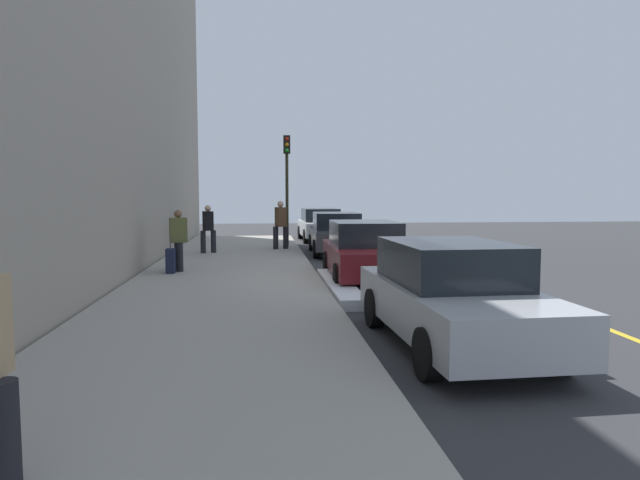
{
  "coord_description": "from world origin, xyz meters",
  "views": [
    {
      "loc": [
        13.65,
        -2.44,
        2.22
      ],
      "look_at": [
        -1.71,
        -0.83,
        0.93
      ],
      "focal_mm": 31.47,
      "sensor_mm": 36.0,
      "label": 1
    }
  ],
  "objects": [
    {
      "name": "parked_car_charcoal",
      "position": [
        -6.74,
        0.31,
        0.76
      ],
      "size": [
        4.31,
        2.0,
        1.51
      ],
      "color": "black",
      "rests_on": "ground"
    },
    {
      "name": "parked_car_silver",
      "position": [
        5.86,
        0.31,
        0.76
      ],
      "size": [
        4.44,
        2.02,
        1.51
      ],
      "color": "black",
      "rests_on": "ground"
    },
    {
      "name": "pedestrian_black_coat",
      "position": [
        -6.13,
        -4.29,
        1.04
      ],
      "size": [
        0.52,
        0.53,
        1.66
      ],
      "color": "black",
      "rests_on": "sidewalk"
    },
    {
      "name": "sidewalk",
      "position": [
        0.0,
        -3.3,
        0.07
      ],
      "size": [
        28.0,
        4.6,
        0.15
      ],
      "primitive_type": "cube",
      "color": "#A39E93",
      "rests_on": "ground"
    },
    {
      "name": "pedestrian_brown_coat",
      "position": [
        -7.22,
        -1.73,
        1.1
      ],
      "size": [
        0.55,
        0.57,
        1.79
      ],
      "color": "black",
      "rests_on": "sidewalk"
    },
    {
      "name": "traffic_light_pole",
      "position": [
        -8.39,
        -1.43,
        3.07
      ],
      "size": [
        0.35,
        0.26,
        4.32
      ],
      "color": "#2D2D19",
      "rests_on": "sidewalk"
    },
    {
      "name": "pedestrian_olive_coat",
      "position": [
        -1.58,
        -4.65,
        1.02
      ],
      "size": [
        0.53,
        0.5,
        1.64
      ],
      "color": "black",
      "rests_on": "sidewalk"
    },
    {
      "name": "ground_plane",
      "position": [
        0.0,
        0.0,
        0.0
      ],
      "size": [
        56.0,
        56.0,
        0.0
      ],
      "primitive_type": "plane",
      "color": "#333335"
    },
    {
      "name": "snow_bank_curb",
      "position": [
        1.17,
        -0.7,
        0.11
      ],
      "size": [
        4.46,
        0.56,
        0.22
      ],
      "primitive_type": "cube",
      "color": "white",
      "rests_on": "ground"
    },
    {
      "name": "lane_stripe_centre",
      "position": [
        0.0,
        3.2,
        0.0
      ],
      "size": [
        28.0,
        0.14,
        0.01
      ],
      "primitive_type": "cube",
      "color": "gold",
      "rests_on": "ground"
    },
    {
      "name": "parked_car_white",
      "position": [
        -12.45,
        0.33,
        0.76
      ],
      "size": [
        4.31,
        1.98,
        1.51
      ],
      "color": "black",
      "rests_on": "ground"
    },
    {
      "name": "rolling_suitcase",
      "position": [
        -1.15,
        -4.8,
        0.47
      ],
      "size": [
        0.34,
        0.22,
        1.0
      ],
      "color": "#191E38",
      "rests_on": "sidewalk"
    },
    {
      "name": "parked_car_maroon",
      "position": [
        -0.21,
        0.17,
        0.76
      ],
      "size": [
        4.19,
        1.97,
        1.51
      ],
      "color": "black",
      "rests_on": "ground"
    }
  ]
}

